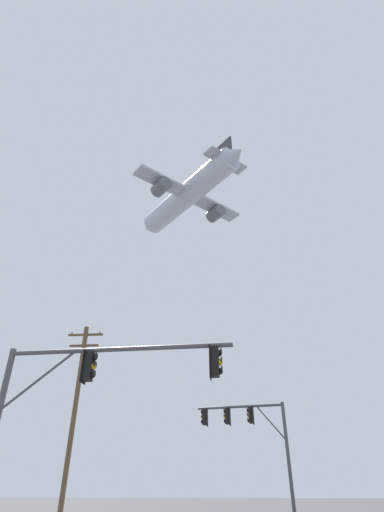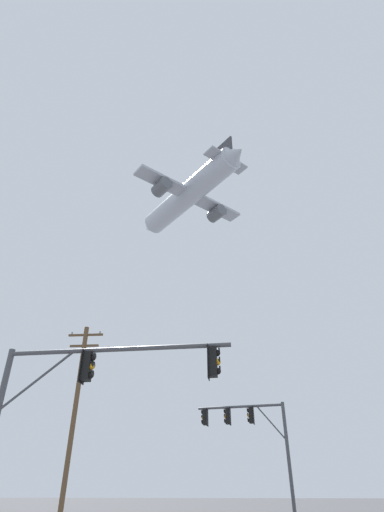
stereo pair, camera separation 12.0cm
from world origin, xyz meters
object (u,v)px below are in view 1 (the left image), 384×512
signal_pole_far (249,428)px  airplane (188,195)px  utility_pole (75,408)px  signal_pole_near (86,386)px

signal_pole_far → airplane: 33.06m
signal_pole_far → utility_pole: (-10.01, -2.37, 0.85)m
signal_pole_near → signal_pole_far: size_ratio=1.24×
signal_pole_far → utility_pole: utility_pole is taller
airplane → signal_pole_far: bearing=-70.1°
signal_pole_near → airplane: airplane is taller
signal_pole_near → signal_pole_far: 14.50m
utility_pole → airplane: airplane is taller
signal_pole_near → utility_pole: utility_pole is taller
utility_pole → signal_pole_far: bearing=13.3°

